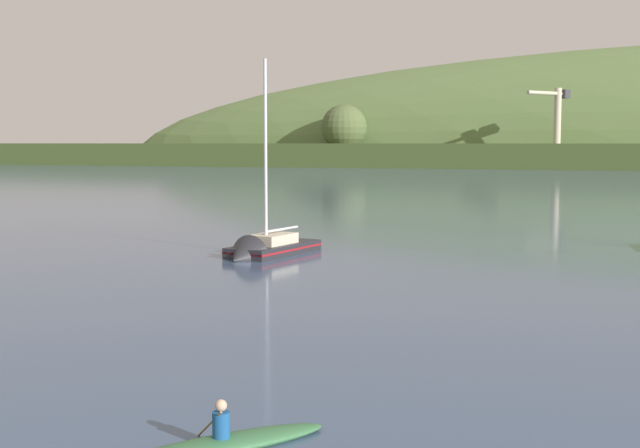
# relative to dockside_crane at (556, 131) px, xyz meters

# --- Properties ---
(dockside_crane) EXTENTS (8.76, 9.88, 17.00)m
(dockside_crane) POSITION_rel_dockside_crane_xyz_m (0.00, 0.00, 0.00)
(dockside_crane) COLOR #4C4C51
(dockside_crane) RESTS_ON ground
(sailboat_near_mooring) EXTENTS (3.70, 6.53, 10.54)m
(sailboat_near_mooring) POSITION_rel_dockside_crane_xyz_m (-13.46, -145.48, -7.80)
(sailboat_near_mooring) COLOR #232328
(sailboat_near_mooring) RESTS_ON ground
(canoe_with_paddler) EXTENTS (3.48, 3.57, 1.02)m
(canoe_with_paddler) POSITION_rel_dockside_crane_xyz_m (-5.52, -170.05, -7.90)
(canoe_with_paddler) COLOR #33663D
(canoe_with_paddler) RESTS_ON ground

